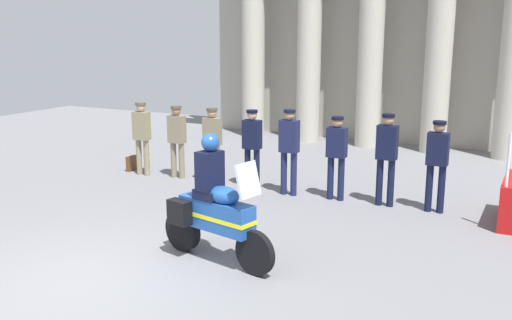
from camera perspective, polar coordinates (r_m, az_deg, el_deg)
The scene contains 12 objects.
ground_plane at distance 8.25m, azimuth -17.05°, elevation -11.61°, with size 28.13×28.13×0.00m, color slate.
colonnade_backdrop at distance 17.52m, azimuth 11.82°, elevation 12.79°, with size 10.93×1.57×6.59m.
officer_in_row_0 at distance 13.65m, azimuth -11.21°, elevation 2.66°, with size 0.38×0.24×1.71m.
officer_in_row_1 at distance 13.24m, azimuth -7.82°, elevation 2.37°, with size 0.38×0.24×1.66m.
officer_in_row_2 at distance 12.66m, azimuth -4.33°, elevation 2.05°, with size 0.38×0.24×1.68m.
officer_in_row_3 at distance 12.26m, azimuth -0.39°, elevation 1.75°, with size 0.38×0.24×1.69m.
officer_in_row_4 at distance 11.73m, azimuth 3.29°, elevation 1.48°, with size 0.38×0.24×1.77m.
officer_in_row_5 at distance 11.49m, azimuth 7.96°, elevation 0.87°, with size 0.38×0.24×1.68m.
officer_in_row_6 at distance 11.24m, azimuth 12.77°, elevation 0.76°, with size 0.38×0.24×1.79m.
officer_in_row_7 at distance 11.09m, azimuth 17.45°, elevation 0.11°, with size 0.38×0.24×1.72m.
motorcycle_with_rider at distance 8.39m, azimuth -4.29°, elevation -4.83°, with size 2.06×0.84×1.90m.
briefcase_on_ground at distance 14.29m, azimuth -12.18°, elevation -0.32°, with size 0.10×0.32×0.36m, color brown.
Camera 1 is at (5.37, -5.31, 3.30)m, focal length 40.52 mm.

